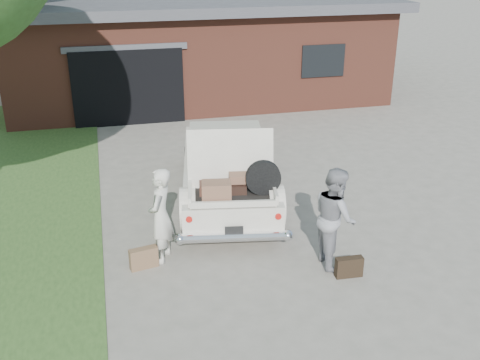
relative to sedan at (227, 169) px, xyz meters
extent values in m
plane|color=gray|center=(-0.11, -2.14, -0.70)|extent=(90.00, 90.00, 0.00)
cube|color=brown|center=(0.89, 9.36, 0.80)|extent=(12.00, 7.00, 3.00)
cube|color=#4C4C51|center=(0.89, 9.36, 2.45)|extent=(12.80, 7.80, 0.30)
cube|color=black|center=(-1.61, 5.91, 0.40)|extent=(3.20, 0.30, 2.20)
cube|color=#4C4C51|center=(-1.61, 5.84, 1.55)|extent=(3.50, 0.12, 0.18)
cube|color=black|center=(4.39, 5.84, 0.90)|extent=(1.40, 0.08, 1.00)
cube|color=beige|center=(0.01, 0.04, -0.12)|extent=(2.53, 4.85, 0.60)
cube|color=#A8A694|center=(0.05, 0.32, 0.41)|extent=(1.82, 2.08, 0.48)
cube|color=black|center=(0.21, 1.18, 0.39)|extent=(1.42, 0.32, 0.41)
cube|color=black|center=(-0.10, -0.55, 0.39)|extent=(1.42, 0.32, 0.41)
cylinder|color=black|center=(-1.07, -1.36, -0.39)|extent=(0.31, 0.64, 0.61)
cylinder|color=black|center=(0.54, -1.64, -0.39)|extent=(0.31, 0.64, 0.61)
cylinder|color=black|center=(-0.52, 1.73, -0.39)|extent=(0.31, 0.64, 0.61)
cylinder|color=black|center=(1.08, 1.45, -0.39)|extent=(0.31, 0.64, 0.61)
cylinder|color=silver|center=(-0.40, -2.28, -0.33)|extent=(1.89, 0.49, 0.17)
cylinder|color=#A5140F|center=(-1.14, -2.08, 0.02)|extent=(0.13, 0.11, 0.11)
cylinder|color=#A5140F|center=(0.36, -2.34, 0.02)|extent=(0.13, 0.11, 0.11)
cube|color=black|center=(-0.40, -2.30, -0.19)|extent=(0.31, 0.07, 0.16)
cube|color=black|center=(-0.30, -1.69, 0.20)|extent=(1.59, 1.25, 0.04)
cube|color=beige|center=(-1.02, -1.56, 0.29)|extent=(0.23, 1.01, 0.17)
cube|color=beige|center=(0.43, -1.81, 0.29)|extent=(0.23, 1.01, 0.17)
cube|color=beige|center=(-0.38, -2.19, 0.25)|extent=(1.47, 0.31, 0.11)
cube|color=beige|center=(-0.23, -1.29, 0.74)|extent=(1.57, 0.52, 1.05)
cube|color=#4E2D21|center=(-0.58, -1.56, 0.30)|extent=(0.60, 0.44, 0.18)
cube|color=brown|center=(-0.62, -1.91, 0.39)|extent=(0.55, 0.41, 0.35)
cube|color=black|center=(-0.27, -1.61, 0.29)|extent=(0.55, 0.41, 0.16)
cube|color=brown|center=(-0.10, -1.57, 0.46)|extent=(0.46, 0.34, 0.15)
cylinder|color=black|center=(0.24, -1.83, 0.53)|extent=(0.64, 0.25, 0.62)
imported|color=beige|center=(-1.61, -2.08, 0.13)|extent=(0.60, 0.71, 1.66)
imported|color=gray|center=(1.17, -2.86, 0.16)|extent=(0.68, 0.86, 1.71)
cube|color=brown|center=(-1.95, -2.28, -0.52)|extent=(0.49, 0.24, 0.36)
cube|color=black|center=(1.26, -3.35, -0.53)|extent=(0.45, 0.16, 0.35)
camera|label=1|loc=(-2.34, -10.49, 4.35)|focal=42.00mm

